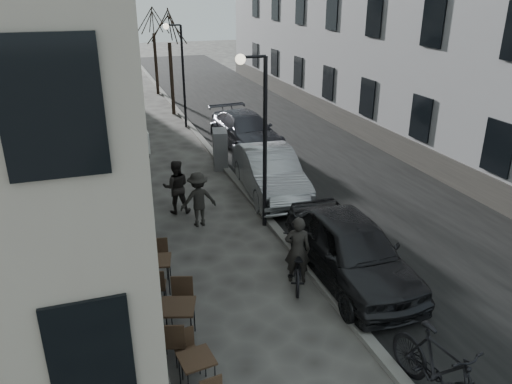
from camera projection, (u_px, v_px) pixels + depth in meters
ground at (366, 352)px, 9.91m from camera, size 120.00×120.00×0.00m
road at (270, 130)px, 25.04m from camera, size 7.30×60.00×0.00m
kerb at (199, 136)px, 23.94m from camera, size 0.25×60.00×0.12m
streetlamp_near at (259, 124)px, 13.89m from camera, size 0.90×0.28×5.09m
streetlamp_far at (179, 64)px, 24.39m from camera, size 0.90×0.28×5.09m
tree_near at (168, 28)px, 26.46m from camera, size 2.40×2.40×5.70m
tree_far at (153, 21)px, 31.71m from camera, size 2.40×2.40×5.70m
bistro_set_a at (197, 370)px, 8.82m from camera, size 0.66×1.48×0.85m
bistro_set_b at (178, 320)px, 10.03m from camera, size 0.95×1.76×1.01m
bistro_set_c at (157, 271)px, 11.77m from camera, size 0.79×1.68×0.96m
sign_board at (159, 372)px, 8.73m from camera, size 0.52×0.73×1.18m
utility_cabinet at (220, 149)px, 19.71m from camera, size 0.75×1.10×1.51m
bicycle at (297, 262)px, 12.11m from camera, size 1.41×2.12×1.05m
cyclist_rider at (297, 250)px, 11.98m from camera, size 0.74×0.62×1.72m
pedestrian_near at (176, 187)px, 15.70m from camera, size 0.94×0.79×1.74m
pedestrian_mid at (198, 199)px, 14.85m from camera, size 1.13×0.69×1.69m
pedestrian_far at (138, 160)px, 18.13m from camera, size 1.10×0.83×1.74m
car_near at (351, 249)px, 12.12m from camera, size 1.99×4.80×1.63m
car_mid at (270, 172)px, 17.14m from camera, size 2.06×4.97×1.60m
car_far at (246, 130)px, 22.24m from camera, size 2.52×5.33×1.50m
moped at (440, 370)px, 8.48m from camera, size 0.97×2.38×1.39m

